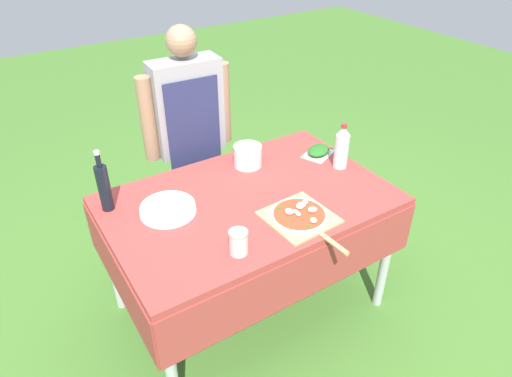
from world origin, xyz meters
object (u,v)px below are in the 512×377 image
Objects in this scene: person_cook at (189,130)px; water_bottle at (342,147)px; pizza_on_peel at (300,217)px; oil_bottle at (104,187)px; plate_stack at (168,209)px; mixing_tub at (248,156)px; herb_container at (318,151)px; prep_table at (249,212)px; sauce_jar at (239,243)px.

person_cook is 5.70× the size of water_bottle.
pizza_on_peel is 1.85× the size of water_bottle.
water_bottle is (1.23, -0.30, -0.00)m from oil_bottle.
pizza_on_peel is at bearing -37.37° from plate_stack.
mixing_tub is (0.80, -0.01, -0.07)m from oil_bottle.
person_cook reaches higher than pizza_on_peel.
person_cook is 9.38× the size of mixing_tub.
pizza_on_peel is at bearing -150.62° from water_bottle.
water_bottle is 1.17× the size of herb_container.
pizza_on_peel is at bearing -95.49° from mixing_tub.
pizza_on_peel is (0.11, -0.29, 0.11)m from prep_table.
plate_stack is (-0.40, 0.10, 0.11)m from prep_table.
oil_bottle reaches higher than sauce_jar.
sauce_jar is (-0.37, -0.05, 0.04)m from pizza_on_peel.
herb_container is at bearing 3.39° from plate_stack.
person_cook reaches higher than prep_table.
water_bottle is at bearing 26.05° from pizza_on_peel.
oil_bottle is at bearing 34.42° from person_cook.
pizza_on_peel reaches higher than prep_table.
person_cook is at bearing 113.21° from mixing_tub.
herb_container is (0.47, 0.45, 0.01)m from pizza_on_peel.
oil_bottle is 2.85× the size of sauce_jar.
person_cook is at bearing 138.68° from herb_container.
water_bottle is 1.64× the size of mixing_tub.
herb_container is at bearing 15.46° from prep_table.
pizza_on_peel is 0.37m from sauce_jar.
herb_container is (-0.01, 0.17, -0.10)m from water_bottle.
oil_bottle is 1.23m from herb_container.
mixing_tub is at bearing 145.96° from water_bottle.
prep_table is 0.44m from sauce_jar.
mixing_tub is (0.17, 0.28, 0.15)m from prep_table.
pizza_on_peel is 0.57m from water_bottle.
mixing_tub is at bearing 59.10° from prep_table.
herb_container is 1.41× the size of mixing_tub.
herb_container is at bearing 94.74° from water_bottle.
oil_bottle is 1.23× the size of water_bottle.
person_cook is at bearing 131.12° from water_bottle.
herb_container is (0.59, -0.52, -0.08)m from person_cook.
pizza_on_peel is 1.51× the size of oil_bottle.
person_cook is 13.26× the size of sauce_jar.
prep_table is 5.28× the size of plate_stack.
plate_stack is (-0.39, -0.58, -0.08)m from person_cook.
prep_table is at bearing -164.54° from herb_container.
oil_bottle reaches higher than herb_container.
plate_stack is at bearing 107.87° from sauce_jar.
oil_bottle reaches higher than mixing_tub.
pizza_on_peel is 3.04× the size of mixing_tub.
sauce_jar is at bearing -159.45° from water_bottle.
person_cook is at bearing 31.75° from oil_bottle.
mixing_tub reaches higher than sauce_jar.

